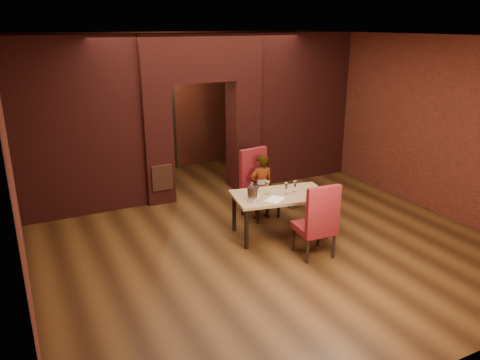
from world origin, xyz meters
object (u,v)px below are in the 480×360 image
at_px(chair_far, 261,184).
at_px(person_seated, 261,187).
at_px(wine_glass_c, 295,187).
at_px(wine_glass_b, 286,188).
at_px(potted_plant, 292,197).
at_px(dining_table, 280,214).
at_px(chair_near, 314,219).
at_px(wine_glass_a, 267,188).
at_px(wine_bucket, 253,194).
at_px(water_bottle, 252,190).

xyz_separation_m(chair_far, person_seated, (-0.03, -0.07, -0.02)).
xyz_separation_m(person_seated, wine_glass_c, (0.19, -0.79, 0.22)).
distance_m(wine_glass_b, potted_plant, 1.39).
relative_size(dining_table, potted_plant, 3.82).
xyz_separation_m(chair_near, wine_glass_a, (-0.28, 0.94, 0.24)).
relative_size(chair_far, wine_bucket, 5.24).
bearing_deg(chair_near, dining_table, -79.10).
distance_m(chair_near, wine_glass_c, 0.87).
relative_size(dining_table, chair_near, 1.31).
xyz_separation_m(wine_glass_a, wine_glass_b, (0.28, -0.13, -0.02)).
xyz_separation_m(dining_table, chair_near, (0.09, -0.84, 0.23)).
bearing_deg(chair_far, wine_glass_b, -99.39).
bearing_deg(wine_glass_a, chair_near, -73.34).
relative_size(chair_far, chair_near, 1.05).
bearing_deg(wine_glass_b, person_seated, 90.97).
bearing_deg(person_seated, potted_plant, -159.09).
xyz_separation_m(wine_glass_c, potted_plant, (0.60, 0.98, -0.62)).
relative_size(chair_far, wine_glass_c, 6.38).
bearing_deg(chair_near, water_bottle, -52.02).
height_order(dining_table, chair_far, chair_far).
relative_size(person_seated, water_bottle, 4.53).
bearing_deg(person_seated, wine_glass_c, 110.50).
bearing_deg(wine_bucket, dining_table, 7.88).
relative_size(chair_near, water_bottle, 4.47).
bearing_deg(water_bottle, wine_bucket, -107.69).
bearing_deg(water_bottle, wine_glass_b, -9.04).
xyz_separation_m(wine_glass_b, wine_glass_c, (0.18, 0.00, 0.00)).
distance_m(person_seated, potted_plant, 0.90).
height_order(dining_table, wine_glass_a, wine_glass_a).
xyz_separation_m(wine_glass_a, potted_plant, (1.05, 0.86, -0.63)).
height_order(wine_glass_a, potted_plant, wine_glass_a).
xyz_separation_m(chair_far, wine_glass_c, (0.16, -0.86, 0.20)).
relative_size(chair_near, wine_glass_b, 6.21).
bearing_deg(water_bottle, wine_glass_a, 6.18).
xyz_separation_m(wine_bucket, water_bottle, (0.04, 0.14, 0.01)).
bearing_deg(potted_plant, water_bottle, -146.71).
distance_m(wine_bucket, water_bottle, 0.15).
bearing_deg(chair_near, wine_glass_a, -68.24).
bearing_deg(dining_table, water_bottle, -176.98).
bearing_deg(water_bottle, dining_table, -7.37).
bearing_deg(wine_glass_c, wine_glass_a, 164.66).
distance_m(chair_far, potted_plant, 0.87).
relative_size(wine_glass_c, wine_bucket, 0.82).
bearing_deg(dining_table, wine_glass_c, 4.49).
height_order(dining_table, water_bottle, water_bottle).
bearing_deg(wine_glass_b, wine_glass_c, 0.43).
bearing_deg(wine_glass_b, wine_bucket, -175.67).
height_order(person_seated, wine_bucket, person_seated).
height_order(chair_near, wine_bucket, chair_near).
bearing_deg(water_bottle, potted_plant, 33.29).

